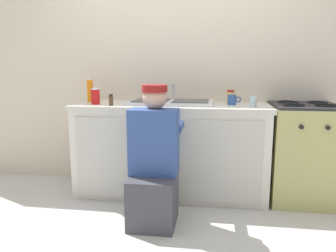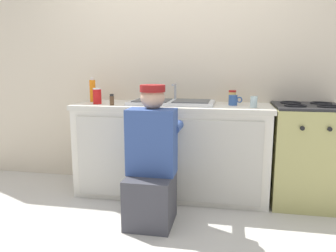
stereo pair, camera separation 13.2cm
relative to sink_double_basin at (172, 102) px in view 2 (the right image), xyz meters
The scene contains 13 objects.
ground_plane 0.96m from the sink_double_basin, 90.00° to the right, with size 12.00×12.00×0.00m, color beige.
back_wall 0.49m from the sink_double_basin, 90.00° to the left, with size 6.00×0.10×2.50m, color beige.
counter_cabinet 0.49m from the sink_double_basin, 90.00° to the right, with size 1.82×0.62×0.85m.
countertop 0.04m from the sink_double_basin, 90.00° to the right, with size 1.86×0.62×0.04m, color beige.
sink_double_basin is the anchor object (origin of this frame).
stove_range 1.31m from the sink_double_basin, ahead, with size 0.59×0.62×0.92m.
plumber_person 0.79m from the sink_double_basin, 94.36° to the right, with size 0.42×0.61×1.10m.
condiment_jar 0.59m from the sink_double_basin, 15.96° to the left, with size 0.07×0.07×0.13m.
water_glass 0.76m from the sink_double_basin, 10.06° to the right, with size 0.06×0.06×0.10m.
spice_bottle_pepper 0.57m from the sink_double_basin, 158.72° to the right, with size 0.04×0.04×0.10m.
coffee_mug 0.58m from the sink_double_basin, ahead, with size 0.13×0.08×0.09m.
soda_cup_red 0.72m from the sink_double_basin, behind, with size 0.08×0.08×0.15m.
soap_bottle_orange 0.84m from the sink_double_basin, behind, with size 0.06×0.06×0.25m.
Camera 2 is at (0.55, -2.77, 1.24)m, focal length 35.00 mm.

